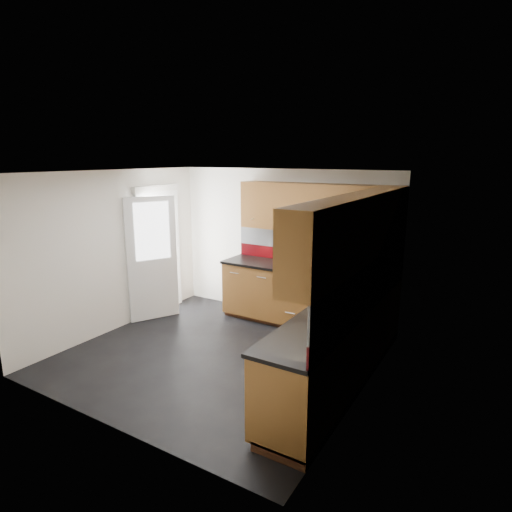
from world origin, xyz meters
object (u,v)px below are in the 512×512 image
Objects in this scene: gas_hob at (299,267)px; utensil_pot at (288,256)px; toaster at (366,268)px; food_processor at (366,280)px.

utensil_pot reaches higher than gas_hob.
toaster is 0.72m from food_processor.
toaster is at bearing 106.98° from food_processor.
gas_hob is 1.45× the size of utensil_pot.
utensil_pot reaches higher than toaster.
toaster is (1.28, -0.10, 0.01)m from utensil_pot.
food_processor is (1.19, -0.55, 0.11)m from gas_hob.
food_processor is at bearing -24.86° from gas_hob.
food_processor is (0.21, -0.69, 0.03)m from toaster.
utensil_pot is 1.32× the size of toaster.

